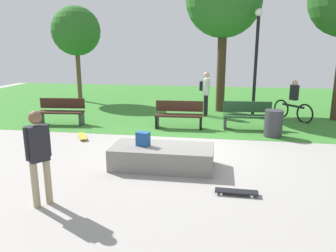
{
  "coord_description": "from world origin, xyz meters",
  "views": [
    {
      "loc": [
        0.91,
        -8.46,
        2.73
      ],
      "look_at": [
        -0.35,
        -0.63,
        0.77
      ],
      "focal_mm": 35.06,
      "sensor_mm": 36.0,
      "label": 1
    }
  ],
  "objects_px": {
    "lamp_post": "(256,53)",
    "pedestrian_with_backpack": "(206,90)",
    "backpack_on_ledge": "(143,139)",
    "park_bench_near_lamppost": "(247,115)",
    "concrete_ledge": "(162,157)",
    "cyclist_on_bicycle": "(293,103)",
    "trash_bin": "(273,123)",
    "skater_performing_trick": "(38,152)",
    "tree_broad_elm": "(76,31)",
    "park_bench_far_right": "(179,114)",
    "skateboard_by_ledge": "(236,192)",
    "skateboard_spare": "(82,136)",
    "park_bench_near_path": "(61,111)"
  },
  "relations": [
    {
      "from": "concrete_ledge",
      "to": "skater_performing_trick",
      "type": "bearing_deg",
      "value": -128.96
    },
    {
      "from": "park_bench_near_path",
      "to": "cyclist_on_bicycle",
      "type": "height_order",
      "value": "cyclist_on_bicycle"
    },
    {
      "from": "park_bench_near_lamppost",
      "to": "pedestrian_with_backpack",
      "type": "xyz_separation_m",
      "value": [
        -1.49,
        1.89,
        0.56
      ]
    },
    {
      "from": "park_bench_far_right",
      "to": "park_bench_near_lamppost",
      "type": "relative_size",
      "value": 1.0
    },
    {
      "from": "backpack_on_ledge",
      "to": "lamp_post",
      "type": "distance_m",
      "value": 6.74
    },
    {
      "from": "park_bench_near_path",
      "to": "cyclist_on_bicycle",
      "type": "xyz_separation_m",
      "value": [
        8.22,
        2.04,
        0.15
      ]
    },
    {
      "from": "park_bench_near_path",
      "to": "park_bench_near_lamppost",
      "type": "relative_size",
      "value": 1.01
    },
    {
      "from": "skater_performing_trick",
      "to": "park_bench_near_path",
      "type": "distance_m",
      "value": 6.3
    },
    {
      "from": "park_bench_far_right",
      "to": "park_bench_near_lamppost",
      "type": "height_order",
      "value": "same"
    },
    {
      "from": "skateboard_spare",
      "to": "park_bench_near_lamppost",
      "type": "bearing_deg",
      "value": 21.3
    },
    {
      "from": "skateboard_by_ledge",
      "to": "skateboard_spare",
      "type": "distance_m",
      "value": 5.47
    },
    {
      "from": "skater_performing_trick",
      "to": "park_bench_far_right",
      "type": "bearing_deg",
      "value": 74.22
    },
    {
      "from": "skateboard_by_ledge",
      "to": "cyclist_on_bicycle",
      "type": "distance_m",
      "value": 7.26
    },
    {
      "from": "concrete_ledge",
      "to": "cyclist_on_bicycle",
      "type": "height_order",
      "value": "cyclist_on_bicycle"
    },
    {
      "from": "skateboard_by_ledge",
      "to": "cyclist_on_bicycle",
      "type": "xyz_separation_m",
      "value": [
        2.33,
        6.85,
        0.57
      ]
    },
    {
      "from": "concrete_ledge",
      "to": "lamp_post",
      "type": "distance_m",
      "value": 6.67
    },
    {
      "from": "trash_bin",
      "to": "concrete_ledge",
      "type": "bearing_deg",
      "value": -132.97
    },
    {
      "from": "skater_performing_trick",
      "to": "lamp_post",
      "type": "relative_size",
      "value": 0.42
    },
    {
      "from": "concrete_ledge",
      "to": "skater_performing_trick",
      "type": "distance_m",
      "value": 2.87
    },
    {
      "from": "pedestrian_with_backpack",
      "to": "skater_performing_trick",
      "type": "bearing_deg",
      "value": -106.91
    },
    {
      "from": "lamp_post",
      "to": "tree_broad_elm",
      "type": "bearing_deg",
      "value": 161.86
    },
    {
      "from": "lamp_post",
      "to": "trash_bin",
      "type": "relative_size",
      "value": 4.88
    },
    {
      "from": "park_bench_near_lamppost",
      "to": "cyclist_on_bicycle",
      "type": "xyz_separation_m",
      "value": [
        1.78,
        1.7,
        0.15
      ]
    },
    {
      "from": "backpack_on_ledge",
      "to": "skateboard_by_ledge",
      "type": "relative_size",
      "value": 0.4
    },
    {
      "from": "skater_performing_trick",
      "to": "tree_broad_elm",
      "type": "bearing_deg",
      "value": 110.5
    },
    {
      "from": "concrete_ledge",
      "to": "tree_broad_elm",
      "type": "bearing_deg",
      "value": 124.01
    },
    {
      "from": "skateboard_by_ledge",
      "to": "skateboard_spare",
      "type": "relative_size",
      "value": 1.01
    },
    {
      "from": "park_bench_near_path",
      "to": "trash_bin",
      "type": "bearing_deg",
      "value": -3.9
    },
    {
      "from": "lamp_post",
      "to": "trash_bin",
      "type": "xyz_separation_m",
      "value": [
        0.38,
        -2.66,
        -2.05
      ]
    },
    {
      "from": "skateboard_spare",
      "to": "tree_broad_elm",
      "type": "relative_size",
      "value": 0.17
    },
    {
      "from": "lamp_post",
      "to": "park_bench_far_right",
      "type": "bearing_deg",
      "value": -141.56
    },
    {
      "from": "skateboard_spare",
      "to": "park_bench_near_path",
      "type": "distance_m",
      "value": 2.2
    },
    {
      "from": "skater_performing_trick",
      "to": "tree_broad_elm",
      "type": "distance_m",
      "value": 11.59
    },
    {
      "from": "concrete_ledge",
      "to": "backpack_on_ledge",
      "type": "xyz_separation_m",
      "value": [
        -0.44,
        -0.01,
        0.41
      ]
    },
    {
      "from": "park_bench_near_lamppost",
      "to": "lamp_post",
      "type": "bearing_deg",
      "value": 79.4
    },
    {
      "from": "concrete_ledge",
      "to": "cyclist_on_bicycle",
      "type": "distance_m",
      "value": 6.9
    },
    {
      "from": "concrete_ledge",
      "to": "cyclist_on_bicycle",
      "type": "xyz_separation_m",
      "value": [
        3.96,
        5.64,
        0.38
      ]
    },
    {
      "from": "lamp_post",
      "to": "pedestrian_with_backpack",
      "type": "relative_size",
      "value": 2.32
    },
    {
      "from": "skateboard_spare",
      "to": "park_bench_near_path",
      "type": "xyz_separation_m",
      "value": [
        -1.45,
        1.61,
        0.42
      ]
    },
    {
      "from": "skateboard_by_ledge",
      "to": "skateboard_spare",
      "type": "height_order",
      "value": "same"
    },
    {
      "from": "skateboard_by_ledge",
      "to": "park_bench_far_right",
      "type": "height_order",
      "value": "park_bench_far_right"
    },
    {
      "from": "backpack_on_ledge",
      "to": "park_bench_near_lamppost",
      "type": "xyz_separation_m",
      "value": [
        2.62,
        3.95,
        -0.18
      ]
    },
    {
      "from": "backpack_on_ledge",
      "to": "park_bench_far_right",
      "type": "xyz_separation_m",
      "value": [
        0.36,
        3.71,
        -0.18
      ]
    },
    {
      "from": "skater_performing_trick",
      "to": "cyclist_on_bicycle",
      "type": "distance_m",
      "value": 9.66
    },
    {
      "from": "skateboard_by_ledge",
      "to": "lamp_post",
      "type": "relative_size",
      "value": 0.2
    },
    {
      "from": "skateboard_by_ledge",
      "to": "park_bench_far_right",
      "type": "xyz_separation_m",
      "value": [
        -1.71,
        4.91,
        0.42
      ]
    },
    {
      "from": "pedestrian_with_backpack",
      "to": "cyclist_on_bicycle",
      "type": "xyz_separation_m",
      "value": [
        3.28,
        -0.18,
        -0.41
      ]
    },
    {
      "from": "skater_performing_trick",
      "to": "park_bench_far_right",
      "type": "distance_m",
      "value": 6.1
    },
    {
      "from": "skater_performing_trick",
      "to": "trash_bin",
      "type": "relative_size",
      "value": 2.05
    },
    {
      "from": "skater_performing_trick",
      "to": "lamp_post",
      "type": "height_order",
      "value": "lamp_post"
    }
  ]
}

